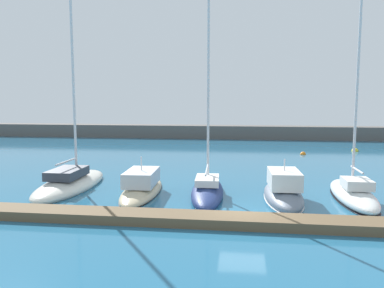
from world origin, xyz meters
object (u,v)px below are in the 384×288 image
object	(u,v)px
sailboat_navy_third	(207,189)
sailboat_white_fifth	(353,193)
sailboat_ivory_nearest	(71,183)
motorboat_sand_second	(142,187)
motorboat_slate_fourth	(283,192)
mooring_buoy_orange	(303,154)
mooring_buoy_yellow	(355,151)

from	to	relation	value
sailboat_navy_third	sailboat_white_fifth	bearing A→B (deg)	-93.10
sailboat_ivory_nearest	motorboat_sand_second	world-z (taller)	sailboat_ivory_nearest
motorboat_slate_fourth	mooring_buoy_orange	xyz separation A→B (m)	(4.30, 20.26, -0.49)
mooring_buoy_orange	mooring_buoy_yellow	size ratio (longest dim) A/B	0.80
sailboat_white_fifth	mooring_buoy_yellow	size ratio (longest dim) A/B	16.07
sailboat_navy_third	mooring_buoy_yellow	distance (m)	28.18
motorboat_sand_second	sailboat_white_fifth	distance (m)	13.50
motorboat_slate_fourth	mooring_buoy_yellow	xyz separation A→B (m)	(10.92, 23.83, -0.49)
sailboat_ivory_nearest	motorboat_slate_fourth	bearing A→B (deg)	-94.83
motorboat_sand_second	sailboat_navy_third	world-z (taller)	sailboat_navy_third
mooring_buoy_orange	mooring_buoy_yellow	bearing A→B (deg)	28.31
sailboat_white_fifth	mooring_buoy_orange	size ratio (longest dim) A/B	20.20
mooring_buoy_orange	motorboat_slate_fourth	bearing A→B (deg)	-101.98
sailboat_ivory_nearest	mooring_buoy_yellow	size ratio (longest dim) A/B	20.74
motorboat_slate_fourth	mooring_buoy_orange	world-z (taller)	motorboat_slate_fourth
motorboat_sand_second	motorboat_slate_fourth	size ratio (longest dim) A/B	1.15
motorboat_sand_second	mooring_buoy_orange	distance (m)	23.92
sailboat_ivory_nearest	motorboat_sand_second	xyz separation A→B (m)	(5.38, -0.76, -0.02)
motorboat_sand_second	mooring_buoy_orange	xyz separation A→B (m)	(13.50, 19.75, -0.38)
sailboat_ivory_nearest	motorboat_sand_second	bearing A→B (deg)	-97.90
motorboat_sand_second	sailboat_navy_third	size ratio (longest dim) A/B	0.53
sailboat_ivory_nearest	motorboat_slate_fourth	size ratio (longest dim) A/B	2.39
motorboat_sand_second	mooring_buoy_orange	world-z (taller)	motorboat_sand_second
motorboat_slate_fourth	mooring_buoy_orange	distance (m)	20.72
motorboat_slate_fourth	mooring_buoy_orange	bearing A→B (deg)	-13.77
motorboat_sand_second	sailboat_navy_third	bearing A→B (deg)	-93.16
sailboat_navy_third	mooring_buoy_orange	size ratio (longest dim) A/B	23.85
mooring_buoy_yellow	mooring_buoy_orange	bearing A→B (deg)	-151.69
motorboat_sand_second	motorboat_slate_fourth	xyz separation A→B (m)	(9.20, -0.51, 0.11)
sailboat_ivory_nearest	sailboat_navy_third	xyz separation A→B (m)	(9.78, -0.83, 0.00)
sailboat_navy_third	mooring_buoy_orange	xyz separation A→B (m)	(9.10, 19.82, -0.40)
sailboat_navy_third	sailboat_white_fifth	xyz separation A→B (m)	(9.10, -0.03, 0.04)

